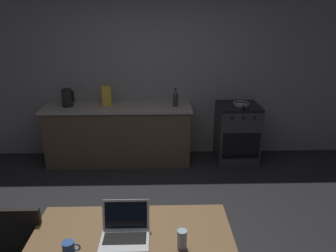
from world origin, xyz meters
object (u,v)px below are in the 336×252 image
at_px(bottle, 175,98).
at_px(laptop, 125,232).
at_px(stove_oven, 237,133).
at_px(coffee_mug, 69,248).
at_px(electric_kettle, 67,98).
at_px(cereal_box, 107,96).
at_px(frying_pan, 241,104).
at_px(drinking_glass, 182,239).
at_px(dining_table, 132,250).

bearing_deg(bottle, laptop, -99.69).
height_order(stove_oven, laptop, laptop).
bearing_deg(coffee_mug, electric_kettle, 104.75).
height_order(bottle, coffee_mug, bottle).
height_order(laptop, cereal_box, cereal_box).
relative_size(electric_kettle, frying_pan, 0.65).
relative_size(electric_kettle, cereal_box, 0.91).
relative_size(coffee_mug, drinking_glass, 0.89).
height_order(stove_oven, cereal_box, cereal_box).
distance_m(drinking_glass, cereal_box, 3.04).
xyz_separation_m(bottle, frying_pan, (0.97, 0.02, -0.10)).
bearing_deg(bottle, electric_kettle, 178.17).
bearing_deg(bottle, coffee_mug, -105.61).
height_order(laptop, frying_pan, laptop).
relative_size(stove_oven, bottle, 3.33).
relative_size(laptop, cereal_box, 1.10).
distance_m(bottle, coffee_mug, 2.98).
distance_m(dining_table, coffee_mug, 0.41).
relative_size(stove_oven, electric_kettle, 3.34).
bearing_deg(coffee_mug, dining_table, 16.02).
bearing_deg(frying_pan, dining_table, -116.70).
distance_m(dining_table, cereal_box, 2.91).
relative_size(drinking_glass, cereal_box, 0.44).
distance_m(dining_table, frying_pan, 3.12).
bearing_deg(cereal_box, electric_kettle, -177.99).
bearing_deg(electric_kettle, frying_pan, -0.66).
bearing_deg(bottle, dining_table, -98.73).
bearing_deg(dining_table, stove_oven, 64.02).
height_order(coffee_mug, drinking_glass, drinking_glass).
relative_size(stove_oven, cereal_box, 3.03).
distance_m(laptop, coffee_mug, 0.36).
relative_size(electric_kettle, drinking_glass, 2.06).
xyz_separation_m(stove_oven, dining_table, (-1.37, -2.81, 0.25)).
bearing_deg(frying_pan, cereal_box, 178.57).
xyz_separation_m(electric_kettle, bottle, (1.57, -0.05, -0.00)).
bearing_deg(electric_kettle, laptop, -68.34).
height_order(dining_table, cereal_box, cereal_box).
xyz_separation_m(laptop, coffee_mug, (-0.34, -0.14, -0.00)).
relative_size(laptop, bottle, 1.21).
height_order(dining_table, coffee_mug, coffee_mug).
height_order(stove_oven, dining_table, stove_oven).
height_order(dining_table, laptop, laptop).
distance_m(laptop, bottle, 2.77).
bearing_deg(coffee_mug, frying_pan, 58.42).
height_order(stove_oven, drinking_glass, drinking_glass).
xyz_separation_m(coffee_mug, drinking_glass, (0.71, 0.04, 0.02)).
height_order(dining_table, electric_kettle, electric_kettle).
distance_m(frying_pan, coffee_mug, 3.39).
xyz_separation_m(dining_table, cereal_box, (-0.58, 2.83, 0.34)).
xyz_separation_m(dining_table, coffee_mug, (-0.38, -0.11, 0.12)).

